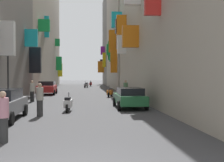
# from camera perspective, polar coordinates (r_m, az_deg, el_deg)

# --- Properties ---
(ground_plane) EXTENTS (140.00, 140.00, 0.00)m
(ground_plane) POSITION_cam_1_polar(r_m,az_deg,el_deg) (35.38, -6.64, -2.24)
(ground_plane) COLOR #424244
(building_left_mid_b) EXTENTS (7.38, 34.25, 19.47)m
(building_left_mid_b) POSITION_cam_1_polar(r_m,az_deg,el_deg) (49.49, -15.93, 10.03)
(building_left_mid_b) COLOR #9E9384
(building_left_mid_b) RESTS_ON ground
(building_right_mid_a) EXTENTS (7.23, 6.89, 18.59)m
(building_right_mid_a) POSITION_cam_1_polar(r_m,az_deg,el_deg) (32.50, 7.86, 13.91)
(building_right_mid_a) COLOR #BCB29E
(building_right_mid_a) RESTS_ON ground
(building_right_mid_c) EXTENTS (7.11, 17.72, 18.97)m
(building_right_mid_c) POSITION_cam_1_polar(r_m,az_deg,el_deg) (46.15, 3.61, 10.40)
(building_right_mid_c) COLOR #B2A899
(building_right_mid_c) RESTS_ON ground
(building_right_far) EXTENTS (7.33, 11.50, 18.98)m
(building_right_far) POSITION_cam_1_polar(r_m,az_deg,el_deg) (60.48, 1.28, 8.25)
(building_right_far) COLOR slate
(building_right_far) RESTS_ON ground
(parked_car_green) EXTENTS (1.88, 3.95, 1.34)m
(parked_car_green) POSITION_cam_1_polar(r_m,az_deg,el_deg) (18.32, 3.64, -3.32)
(parked_car_green) COLOR #236638
(parked_car_green) RESTS_ON ground
(parked_car_red) EXTENTS (1.98, 3.92, 1.47)m
(parked_car_red) POSITION_cam_1_polar(r_m,az_deg,el_deg) (31.52, -13.16, -1.29)
(parked_car_red) COLOR #B21E1E
(parked_car_red) RESTS_ON ground
(parked_car_grey) EXTENTS (2.01, 4.48, 1.49)m
(parked_car_grey) POSITION_cam_1_polar(r_m,az_deg,el_deg) (14.55, -22.05, -4.35)
(parked_car_grey) COLOR slate
(parked_car_grey) RESTS_ON ground
(scooter_orange) EXTENTS (0.73, 1.75, 1.13)m
(scooter_orange) POSITION_cam_1_polar(r_m,az_deg,el_deg) (27.36, -0.43, -2.31)
(scooter_orange) COLOR orange
(scooter_orange) RESTS_ON ground
(scooter_silver) EXTENTS (0.76, 1.79, 1.13)m
(scooter_silver) POSITION_cam_1_polar(r_m,az_deg,el_deg) (46.26, -5.32, -0.82)
(scooter_silver) COLOR #ADADB2
(scooter_silver) RESTS_ON ground
(scooter_red) EXTENTS (0.52, 1.78, 1.13)m
(scooter_red) POSITION_cam_1_polar(r_m,az_deg,el_deg) (52.29, -4.40, -0.57)
(scooter_red) COLOR red
(scooter_red) RESTS_ON ground
(scooter_black) EXTENTS (0.76, 1.91, 1.13)m
(scooter_black) POSITION_cam_1_polar(r_m,az_deg,el_deg) (35.89, -11.71, -1.47)
(scooter_black) COLOR black
(scooter_black) RESTS_ON ground
(scooter_white) EXTENTS (0.49, 1.85, 1.13)m
(scooter_white) POSITION_cam_1_polar(r_m,az_deg,el_deg) (16.94, -9.01, -4.58)
(scooter_white) COLOR silver
(scooter_white) RESTS_ON ground
(pedestrian_crossing) EXTENTS (0.51, 0.51, 1.73)m
(pedestrian_crossing) POSITION_cam_1_polar(r_m,az_deg,el_deg) (23.37, -16.06, -2.00)
(pedestrian_crossing) COLOR #282828
(pedestrian_crossing) RESTS_ON ground
(pedestrian_near_left) EXTENTS (0.54, 0.54, 1.67)m
(pedestrian_near_left) POSITION_cam_1_polar(r_m,az_deg,el_deg) (9.69, -21.49, -6.90)
(pedestrian_near_left) COLOR #343434
(pedestrian_near_left) RESTS_ON ground
(pedestrian_near_right) EXTENTS (0.38, 0.38, 1.75)m
(pedestrian_near_right) POSITION_cam_1_polar(r_m,az_deg,el_deg) (15.13, -14.59, -3.73)
(pedestrian_near_right) COLOR #343434
(pedestrian_near_right) RESTS_ON ground
(pedestrian_mid_street) EXTENTS (0.51, 0.51, 1.73)m
(pedestrian_mid_street) POSITION_cam_1_polar(r_m,az_deg,el_deg) (23.91, 2.82, -1.87)
(pedestrian_mid_street) COLOR black
(pedestrian_mid_street) RESTS_ON ground
(traffic_light_near_corner) EXTENTS (0.26, 0.34, 4.63)m
(traffic_light_near_corner) POSITION_cam_1_polar(r_m,az_deg,el_deg) (20.01, -20.57, 3.91)
(traffic_light_near_corner) COLOR #2D2D2D
(traffic_light_near_corner) RESTS_ON ground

